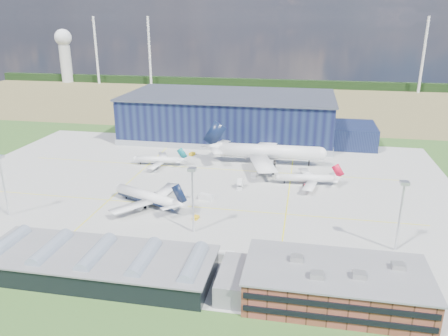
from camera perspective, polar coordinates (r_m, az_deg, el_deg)
ground at (r=178.46m, az=-4.68°, el=-3.68°), size 600.00×600.00×0.00m
apron at (r=187.38m, az=-3.88°, el=-2.51°), size 220.00×160.00×0.08m
farmland at (r=387.21m, az=4.00°, el=8.80°), size 600.00×220.00×0.01m
treeline at (r=465.11m, az=5.23°, el=11.00°), size 600.00×8.00×8.00m
horizon_dressing at (r=511.88m, az=-17.28°, el=14.38°), size 440.20×18.00×70.00m
hangar at (r=262.97m, az=1.31°, el=6.51°), size 145.00×62.00×26.10m
ops_building at (r=117.82m, az=14.34°, el=-14.54°), size 46.00×23.00×10.90m
glass_concourse at (r=128.73m, az=-14.78°, el=-12.04°), size 78.00×23.00×8.60m
light_mast_west at (r=174.24m, az=-27.00°, el=-0.93°), size 2.60×2.60×23.00m
light_mast_center at (r=143.38m, az=-4.14°, el=-2.85°), size 2.60×2.60×23.00m
light_mast_east at (r=142.25m, az=22.17°, el=-4.48°), size 2.60×2.60×23.00m
airliner_navy at (r=169.54m, az=-10.07°, el=-2.99°), size 48.01×47.59×12.03m
airliner_red at (r=191.39m, az=10.73°, el=-0.79°), size 32.44×31.84×9.77m
airliner_widebody at (r=214.30m, az=5.96°, el=3.08°), size 63.55×62.23×20.30m
airliner_regional at (r=215.55m, az=-8.67°, el=1.50°), size 30.36×29.82×9.07m
gse_tug_a at (r=173.32m, az=-8.43°, el=-4.24°), size 3.30×4.48×1.68m
gse_tug_b at (r=158.41m, az=-3.72°, el=-6.49°), size 2.40×3.05×1.17m
gse_van_a at (r=174.07m, az=-2.37°, el=-3.81°), size 5.96×3.76×2.41m
gse_cart_a at (r=198.93m, az=3.85°, el=-1.00°), size 2.68×3.56×1.41m
gse_tug_c at (r=230.54m, az=-4.18°, el=1.85°), size 3.05×3.91×1.50m
gse_van_c at (r=132.80m, az=0.09°, el=-11.48°), size 5.70×2.90×2.69m
airstair at (r=185.92m, az=2.14°, el=-2.16°), size 2.05×4.84×3.06m
car_a at (r=138.10m, az=-10.93°, el=-10.92°), size 3.82×2.64×1.21m
car_b at (r=134.42m, az=-5.92°, el=-11.59°), size 3.42×2.31×1.07m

